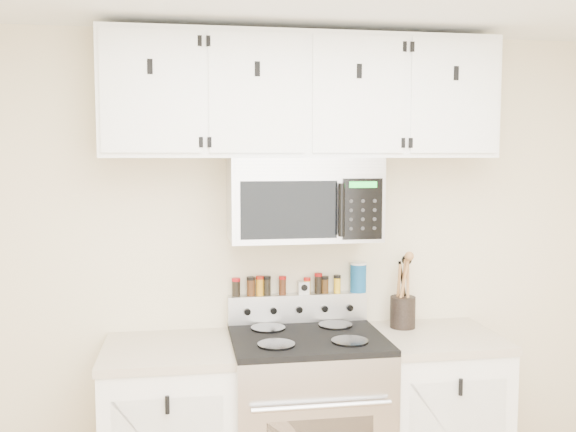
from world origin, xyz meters
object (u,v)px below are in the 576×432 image
Objects in this scene: range at (307,424)px; microwave at (303,199)px; utensil_crock at (403,309)px; salt_canister at (358,277)px.

range is 1.45× the size of microwave.
utensil_crock is 0.30m from salt_canister.
utensil_crock is 2.41× the size of salt_canister.
range is 1.15m from microwave.
range is 2.77× the size of utensil_crock.
microwave is at bearing 89.77° from range.
microwave reaches higher than range.
microwave is at bearing -155.39° from salt_canister.
microwave is at bearing -175.71° from utensil_crock.
microwave is 0.83m from utensil_crock.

